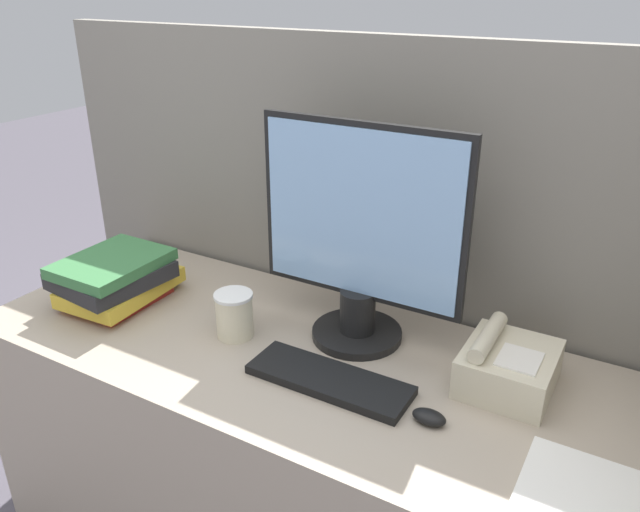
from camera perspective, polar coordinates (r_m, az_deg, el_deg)
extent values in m
cube|color=gray|center=(1.77, 3.88, -3.71)|extent=(2.00, 0.04, 1.41)
cube|color=tan|center=(1.71, -2.03, -18.81)|extent=(1.60, 0.63, 0.72)
cylinder|color=black|center=(1.54, 3.39, -7.06)|extent=(0.22, 0.22, 0.02)
cylinder|color=black|center=(1.51, 3.45, -5.02)|extent=(0.09, 0.09, 0.11)
cube|color=black|center=(1.41, 3.81, 3.90)|extent=(0.50, 0.02, 0.42)
cube|color=#8CB7E5|center=(1.40, 3.63, 3.79)|extent=(0.48, 0.01, 0.39)
cube|color=black|center=(1.38, 0.85, -11.25)|extent=(0.36, 0.12, 0.02)
ellipsoid|color=black|center=(1.29, 9.94, -14.31)|extent=(0.07, 0.04, 0.03)
cylinder|color=beige|center=(1.54, -7.82, -5.47)|extent=(0.09, 0.09, 0.11)
cylinder|color=white|center=(1.51, -7.95, -3.59)|extent=(0.09, 0.09, 0.01)
cube|color=maroon|center=(1.79, -18.06, -3.55)|extent=(0.20, 0.23, 0.02)
cube|color=gold|center=(1.77, -17.71, -2.70)|extent=(0.22, 0.30, 0.04)
cube|color=#262628|center=(1.75, -18.50, -1.65)|extent=(0.25, 0.29, 0.04)
cube|color=#38723F|center=(1.73, -18.50, -0.63)|extent=(0.21, 0.27, 0.03)
cube|color=beige|center=(1.41, 16.86, -9.82)|extent=(0.19, 0.21, 0.09)
cube|color=white|center=(1.36, 17.77, -8.97)|extent=(0.08, 0.09, 0.00)
cylinder|color=beige|center=(1.38, 15.12, -7.16)|extent=(0.04, 0.18, 0.04)
cube|color=white|center=(1.21, 22.41, -19.81)|extent=(0.19, 0.24, 0.01)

